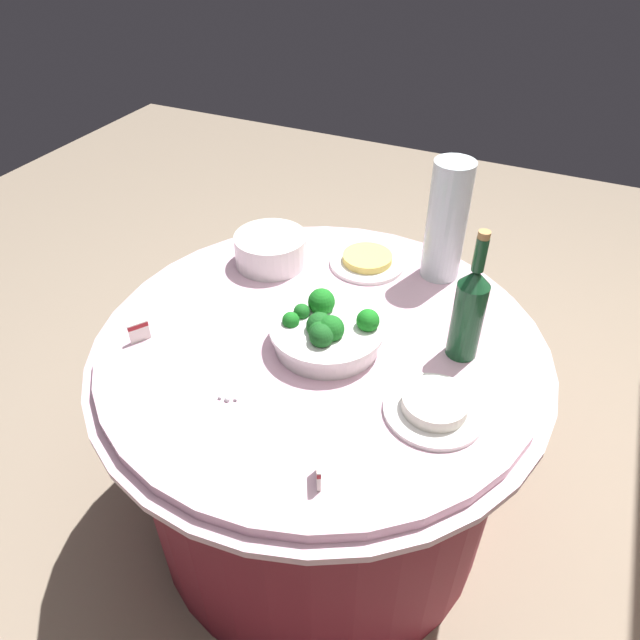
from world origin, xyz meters
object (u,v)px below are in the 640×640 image
object	(u,v)px
wine_bottle	(469,311)
decorative_fruit_vase	(446,227)
plate_stack	(271,249)
food_plate_noodles	(367,261)
label_placard_front	(318,471)
food_plate_rice	(434,407)
label_placard_mid	(139,330)
serving_tongs	(236,376)
broccoli_bowl	(326,331)

from	to	relation	value
wine_bottle	decorative_fruit_vase	bearing A→B (deg)	-155.45
plate_stack	food_plate_noodles	xyz separation A→B (m)	(-0.11, 0.26, -0.03)
label_placard_front	food_plate_rice	bearing A→B (deg)	150.16
label_placard_front	label_placard_mid	xyz separation A→B (m)	(-0.19, -0.58, 0.00)
plate_stack	serving_tongs	world-z (taller)	plate_stack
broccoli_bowl	food_plate_rice	world-z (taller)	broccoli_bowl
broccoli_bowl	serving_tongs	bearing A→B (deg)	-36.31
plate_stack	serving_tongs	bearing A→B (deg)	18.87
broccoli_bowl	food_plate_rice	size ratio (longest dim) A/B	1.27
plate_stack	wine_bottle	size ratio (longest dim) A/B	0.62
decorative_fruit_vase	label_placard_mid	size ratio (longest dim) A/B	6.18
decorative_fruit_vase	food_plate_noodles	bearing A→B (deg)	-78.22
wine_bottle	food_plate_rice	size ratio (longest dim) A/B	1.53
wine_bottle	serving_tongs	bearing A→B (deg)	-55.98
serving_tongs	label_placard_mid	world-z (taller)	label_placard_mid
serving_tongs	food_plate_rice	world-z (taller)	food_plate_rice
wine_bottle	food_plate_noodles	world-z (taller)	wine_bottle
wine_bottle	label_placard_mid	bearing A→B (deg)	-68.61
broccoli_bowl	food_plate_noodles	size ratio (longest dim) A/B	1.27
food_plate_rice	label_placard_front	size ratio (longest dim) A/B	4.00
plate_stack	food_plate_noodles	size ratio (longest dim) A/B	0.95
wine_bottle	serving_tongs	world-z (taller)	wine_bottle
wine_bottle	decorative_fruit_vase	world-z (taller)	decorative_fruit_vase
plate_stack	wine_bottle	bearing A→B (deg)	75.24
serving_tongs	food_plate_noodles	size ratio (longest dim) A/B	0.76
broccoli_bowl	wine_bottle	xyz separation A→B (m)	(-0.11, 0.31, 0.08)
serving_tongs	label_placard_front	bearing A→B (deg)	58.82
broccoli_bowl	label_placard_mid	size ratio (longest dim) A/B	5.09
wine_bottle	food_plate_noodles	xyz separation A→B (m)	(-0.27, -0.35, -0.12)
wine_bottle	decorative_fruit_vase	size ratio (longest dim) A/B	0.99
label_placard_front	food_plate_noodles	bearing A→B (deg)	-165.78
decorative_fruit_vase	food_plate_rice	xyz separation A→B (m)	(0.53, 0.14, -0.14)
decorative_fruit_vase	food_plate_noodles	distance (m)	0.25
decorative_fruit_vase	label_placard_front	size ratio (longest dim) A/B	6.18
serving_tongs	wine_bottle	bearing A→B (deg)	124.02
broccoli_bowl	label_placard_front	xyz separation A→B (m)	(0.37, 0.15, -0.01)
serving_tongs	label_placard_front	xyz separation A→B (m)	(0.18, 0.29, 0.03)
plate_stack	label_placard_mid	size ratio (longest dim) A/B	3.82
broccoli_bowl	wine_bottle	world-z (taller)	wine_bottle
wine_bottle	food_plate_noodles	distance (m)	0.45
plate_stack	label_placard_mid	bearing A→B (deg)	-15.76
plate_stack	label_placard_mid	distance (m)	0.46
plate_stack	food_plate_rice	world-z (taller)	plate_stack
label_placard_front	label_placard_mid	world-z (taller)	same
plate_stack	label_placard_front	xyz separation A→B (m)	(0.64, 0.45, -0.01)
plate_stack	broccoli_bowl	bearing A→B (deg)	47.92
decorative_fruit_vase	label_placard_front	world-z (taller)	decorative_fruit_vase
broccoli_bowl	wine_bottle	distance (m)	0.34
serving_tongs	food_plate_rice	xyz separation A→B (m)	(-0.09, 0.44, 0.01)
food_plate_noodles	label_placard_front	size ratio (longest dim) A/B	4.00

